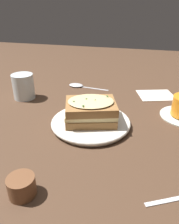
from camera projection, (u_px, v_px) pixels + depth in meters
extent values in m
plane|color=#473021|center=(91.00, 125.00, 0.65)|extent=(2.40, 2.40, 0.00)
cylinder|color=silver|center=(90.00, 123.00, 0.65)|extent=(0.22, 0.22, 0.02)
torus|color=silver|center=(90.00, 122.00, 0.64)|extent=(0.23, 0.23, 0.01)
cube|color=olive|center=(90.00, 117.00, 0.64)|extent=(0.17, 0.15, 0.02)
cube|color=#EFDB93|center=(90.00, 112.00, 0.63)|extent=(0.17, 0.15, 0.01)
cube|color=olive|center=(91.00, 106.00, 0.62)|extent=(0.17, 0.15, 0.02)
ellipsoid|color=beige|center=(91.00, 101.00, 0.61)|extent=(0.15, 0.14, 0.01)
cube|color=#2D6028|center=(74.00, 101.00, 0.60)|extent=(0.00, 0.00, 0.00)
cube|color=#2D6028|center=(86.00, 99.00, 0.62)|extent=(0.01, 0.01, 0.00)
cube|color=#2D6028|center=(107.00, 96.00, 0.63)|extent=(0.01, 0.01, 0.00)
cube|color=#2D6028|center=(83.00, 106.00, 0.58)|extent=(0.01, 0.01, 0.00)
cube|color=#2D6028|center=(95.00, 101.00, 0.61)|extent=(0.00, 0.00, 0.00)
cylinder|color=silver|center=(23.00, 86.00, 0.81)|extent=(0.08, 0.08, 0.09)
cube|color=silver|center=(173.00, 199.00, 0.41)|extent=(0.10, 0.06, 0.00)
cube|color=silver|center=(95.00, 89.00, 0.92)|extent=(0.12, 0.02, 0.00)
ellipsoid|color=silver|center=(76.00, 85.00, 0.95)|extent=(0.07, 0.05, 0.01)
cube|color=silver|center=(156.00, 95.00, 0.86)|extent=(0.16, 0.15, 0.00)
cylinder|color=brown|center=(22.00, 186.00, 0.41)|extent=(0.05, 0.05, 0.04)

